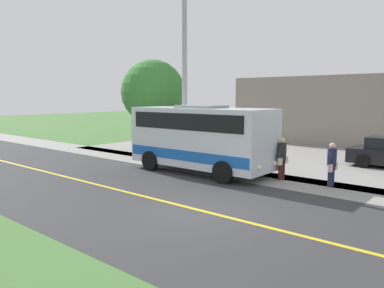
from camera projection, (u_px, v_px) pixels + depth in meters
name	position (u px, v px, depth m)	size (l,w,h in m)	color
ground_plane	(202.00, 211.00, 11.08)	(120.00, 120.00, 0.00)	#477238
road_surface	(202.00, 211.00, 11.08)	(8.00, 100.00, 0.01)	#333335
sidewalk	(282.00, 181.00, 15.04)	(2.40, 100.00, 0.01)	gray
road_centre_line	(202.00, 211.00, 11.08)	(0.16, 100.00, 0.00)	gold
shuttle_bus_front	(201.00, 136.00, 16.59)	(2.65, 6.71, 3.01)	silver
pedestrian_with_bags	(332.00, 163.00, 13.99)	(0.72, 0.34, 1.67)	#1E2347
pedestrian_waiting	(282.00, 157.00, 15.18)	(0.72, 0.34, 1.73)	#4C1919
street_light_pole	(183.00, 69.00, 17.39)	(1.97, 0.24, 8.54)	#9E9EA3
tree_curbside	(153.00, 92.00, 22.36)	(3.84, 3.84, 5.57)	#4C3826
commercial_building	(367.00, 110.00, 27.80)	(10.00, 16.91, 4.79)	gray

